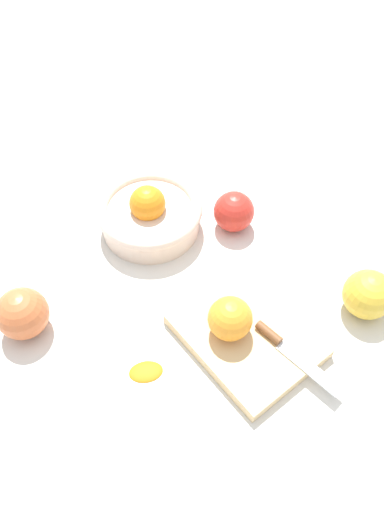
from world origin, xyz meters
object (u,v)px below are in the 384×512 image
object	(u,v)px
bowl	(150,214)
apple_back_right	(368,294)
apple_front_left	(22,313)
apple_back_left	(234,212)
knife	(286,347)
orange_on_board	(230,319)
cutting_board	(247,336)

from	to	relation	value
bowl	apple_back_right	xyz separation A→B (m)	(0.39, 0.10, 0.01)
apple_front_left	apple_back_left	bearing A→B (deg)	74.26
knife	apple_front_left	xyz separation A→B (m)	(-0.34, -0.23, 0.01)
knife	apple_back_right	bearing A→B (deg)	73.20
orange_on_board	apple_back_right	size ratio (longest dim) A/B	0.84
orange_on_board	apple_front_left	world-z (taller)	orange_on_board
orange_on_board	apple_back_left	distance (m)	0.24
bowl	cutting_board	xyz separation A→B (m)	(0.28, -0.07, -0.02)
orange_on_board	apple_back_left	size ratio (longest dim) A/B	0.91
orange_on_board	knife	xyz separation A→B (m)	(0.08, 0.03, -0.03)
bowl	apple_back_right	size ratio (longest dim) A/B	2.35
orange_on_board	apple_back_right	xyz separation A→B (m)	(0.13, 0.19, -0.02)
apple_back_right	apple_back_left	distance (m)	0.28
orange_on_board	knife	world-z (taller)	orange_on_board
knife	apple_back_right	distance (m)	0.17
bowl	orange_on_board	distance (m)	0.27
cutting_board	apple_front_left	xyz separation A→B (m)	(-0.28, -0.21, 0.03)
apple_back_left	bowl	bearing A→B (deg)	-136.77
orange_on_board	bowl	bearing A→B (deg)	161.17
cutting_board	apple_front_left	distance (m)	0.35
cutting_board	apple_front_left	world-z (taller)	apple_front_left
bowl	cutting_board	distance (m)	0.29
orange_on_board	apple_front_left	size ratio (longest dim) A/B	0.83
apple_back_right	apple_front_left	world-z (taller)	apple_front_left
cutting_board	knife	bearing A→B (deg)	13.86
cutting_board	orange_on_board	world-z (taller)	orange_on_board
apple_back_right	apple_back_left	world-z (taller)	apple_back_right
cutting_board	bowl	bearing A→B (deg)	165.71
apple_front_left	orange_on_board	bearing A→B (deg)	37.99
bowl	knife	distance (m)	0.34
knife	apple_back_left	distance (m)	0.28
apple_back_left	cutting_board	bearing A→B (deg)	-46.53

